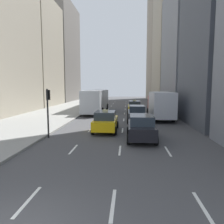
% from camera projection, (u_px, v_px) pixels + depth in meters
% --- Properties ---
extents(sidewalk_left, '(8.00, 66.00, 0.15)m').
position_uv_depth(sidewalk_left, '(60.00, 112.00, 32.41)').
color(sidewalk_left, gray).
rests_on(sidewalk_left, ground).
extents(lane_markings, '(5.72, 56.00, 0.01)m').
position_uv_depth(lane_markings, '(124.00, 116.00, 27.77)').
color(lane_markings, white).
rests_on(lane_markings, ground).
extents(building_row_left, '(6.00, 58.51, 33.36)m').
position_uv_depth(building_row_left, '(14.00, 19.00, 32.62)').
color(building_row_left, slate).
rests_on(building_row_left, ground).
extents(building_row_right, '(6.00, 68.13, 33.56)m').
position_uv_depth(building_row_right, '(176.00, 29.00, 41.06)').
color(building_row_right, gray).
rests_on(building_row_right, ground).
extents(taxi_lead, '(2.02, 4.40, 1.87)m').
position_uv_depth(taxi_lead, '(106.00, 121.00, 18.28)').
color(taxi_lead, yellow).
rests_on(taxi_lead, ground).
extents(taxi_second, '(2.02, 4.40, 1.87)m').
position_uv_depth(taxi_second, '(134.00, 107.00, 31.61)').
color(taxi_second, yellow).
rests_on(taxi_second, ground).
extents(sedan_black_near, '(2.02, 4.54, 1.77)m').
position_uv_depth(sedan_black_near, '(137.00, 113.00, 23.34)').
color(sedan_black_near, '#565B66').
rests_on(sedan_black_near, ground).
extents(sedan_silver_behind, '(2.02, 4.41, 1.79)m').
position_uv_depth(sedan_silver_behind, '(141.00, 127.00, 15.34)').
color(sedan_silver_behind, black).
rests_on(sedan_silver_behind, ground).
extents(city_bus, '(2.80, 11.61, 3.25)m').
position_uv_depth(city_bus, '(96.00, 100.00, 32.23)').
color(city_bus, '#B7BCC1').
rests_on(city_bus, ground).
extents(box_truck, '(2.58, 8.40, 3.15)m').
position_uv_depth(box_truck, '(160.00, 104.00, 25.45)').
color(box_truck, maroon).
rests_on(box_truck, ground).
extents(traffic_light_pole, '(0.24, 0.42, 3.60)m').
position_uv_depth(traffic_light_pole, '(48.00, 105.00, 15.86)').
color(traffic_light_pole, black).
rests_on(traffic_light_pole, ground).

